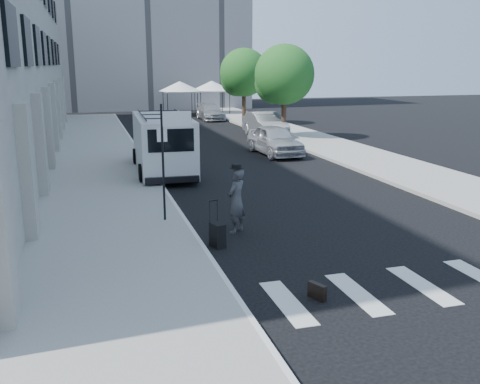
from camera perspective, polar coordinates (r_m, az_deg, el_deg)
ground at (r=14.18m, az=4.46°, el=-6.23°), size 120.00×120.00×0.00m
sidewalk_left at (r=28.86m, az=-14.98°, el=3.67°), size 4.50×48.00×0.15m
sidewalk_right at (r=35.58m, az=6.76°, el=5.82°), size 4.00×56.00×0.15m
sign_pole at (r=16.00m, az=-7.46°, el=5.76°), size 1.03×0.07×3.50m
tree_near at (r=34.86m, az=4.52°, el=12.14°), size 3.80×3.83×6.03m
tree_far at (r=43.40m, az=0.24°, el=12.44°), size 3.80×3.83×6.03m
tent_left at (r=51.27m, az=-6.45°, el=11.11°), size 4.00×4.00×3.20m
tent_right at (r=52.40m, az=-3.03°, el=11.23°), size 4.00×4.00×3.20m
businessman at (r=15.35m, az=-0.37°, el=-0.92°), size 0.82×0.81×1.91m
briefcase at (r=11.42m, az=8.22°, el=-10.43°), size 0.28×0.45×0.34m
suitcase at (r=14.32m, az=-2.41°, el=-4.60°), size 0.39×0.51×1.26m
cargo_van at (r=24.18m, az=-8.28°, el=5.12°), size 2.61×6.90×2.55m
parked_car_a at (r=28.90m, az=3.74°, el=5.56°), size 2.09×4.76×1.60m
parked_car_b at (r=35.95m, az=2.70°, el=7.18°), size 1.79×5.03×1.65m
parked_car_c at (r=47.27m, az=-3.18°, el=8.52°), size 1.97×4.73×1.37m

